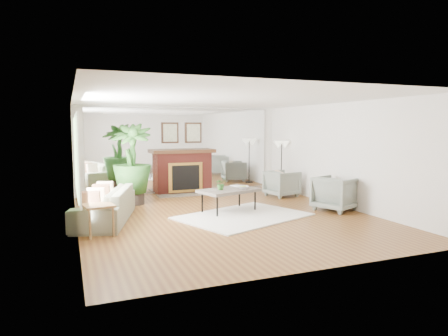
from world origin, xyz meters
name	(u,v)px	position (x,y,z in m)	size (l,w,h in m)	color
ground	(225,216)	(0.00, 0.00, 0.00)	(7.00, 7.00, 0.00)	brown
wall_left	(75,163)	(-2.99, 0.00, 1.25)	(0.02, 7.00, 2.50)	silver
wall_right	(341,155)	(2.99, 0.00, 1.25)	(0.02, 7.00, 2.50)	silver
wall_back	(181,150)	(0.00, 3.49, 1.25)	(6.00, 0.02, 2.50)	silver
mirror_panel	(182,150)	(0.00, 3.47, 1.25)	(5.40, 0.04, 2.40)	silver
window_panel	(76,156)	(-2.96, 0.40, 1.35)	(0.04, 2.40, 1.50)	#B2E09E
fireplace	(184,171)	(0.00, 3.26, 0.66)	(1.85, 0.83, 2.05)	maroon
area_rug	(243,216)	(0.34, -0.21, 0.01)	(2.60, 1.86, 0.03)	white
coffee_table	(229,191)	(0.23, 0.35, 0.48)	(1.48, 1.12, 0.53)	#675D51
sofa	(105,205)	(-2.45, 0.45, 0.33)	(2.29, 0.90, 0.67)	gray
armchair_back	(282,183)	(2.39, 1.74, 0.36)	(0.77, 0.79, 0.72)	gray
armchair_front	(336,193)	(2.60, -0.35, 0.39)	(0.84, 0.87, 0.79)	gray
side_table	(99,210)	(-2.65, -0.65, 0.47)	(0.57, 0.57, 0.56)	brown
potted_ficus	(132,161)	(-1.65, 2.09, 1.07)	(1.21, 1.21, 2.01)	black
floor_lamp	(282,149)	(2.70, 2.34, 1.29)	(0.49, 0.27, 1.51)	black
tabletop_plant	(221,184)	(0.04, 0.34, 0.66)	(0.25, 0.22, 0.28)	#315C22
fruit_bowl	(243,187)	(0.54, 0.27, 0.56)	(0.26, 0.26, 0.07)	brown
book	(234,187)	(0.45, 0.60, 0.54)	(0.22, 0.30, 0.02)	brown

